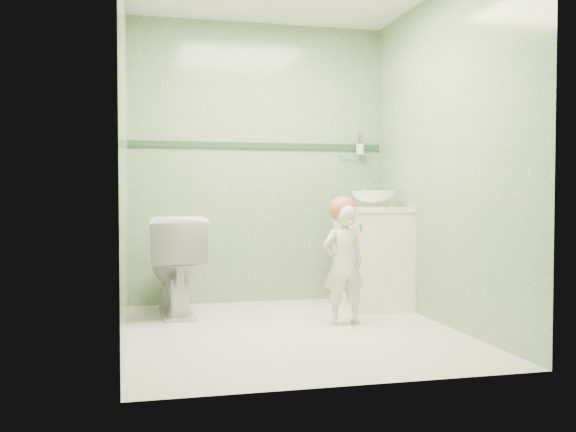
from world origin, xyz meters
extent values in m
plane|color=silver|center=(0.00, 0.00, 0.00)|extent=(2.50, 2.50, 0.00)
cube|color=gray|center=(0.00, 1.25, 1.20)|extent=(2.20, 0.04, 2.40)
cube|color=gray|center=(0.00, -1.25, 1.20)|extent=(2.20, 0.04, 2.40)
cube|color=gray|center=(-1.10, 0.00, 1.20)|extent=(0.04, 2.50, 2.40)
cube|color=gray|center=(1.10, 0.00, 1.20)|extent=(0.04, 2.50, 2.40)
cube|color=#28442B|center=(0.00, 1.24, 1.35)|extent=(2.20, 0.02, 0.05)
cube|color=silver|center=(0.84, 0.70, 0.40)|extent=(0.52, 0.50, 0.80)
cube|color=white|center=(0.84, 0.70, 0.81)|extent=(0.54, 0.52, 0.04)
imported|color=white|center=(0.84, 0.70, 0.89)|extent=(0.37, 0.37, 0.13)
cylinder|color=silver|center=(0.84, 0.90, 0.95)|extent=(0.03, 0.03, 0.18)
cylinder|color=silver|center=(0.84, 0.85, 1.03)|extent=(0.02, 0.12, 0.02)
cylinder|color=silver|center=(0.84, 1.20, 1.28)|extent=(0.26, 0.02, 0.02)
cylinder|color=silver|center=(0.90, 1.18, 1.33)|extent=(0.07, 0.07, 0.09)
cylinder|color=#2535BD|center=(0.89, 1.17, 1.40)|extent=(0.01, 0.01, 0.17)
cylinder|color=#E24B30|center=(0.91, 1.18, 1.40)|extent=(0.01, 0.01, 0.17)
cylinder|color=#6B4C9E|center=(0.90, 1.17, 1.40)|extent=(0.01, 0.01, 0.17)
imported|color=white|center=(-0.74, 0.80, 0.38)|extent=(0.46, 0.77, 0.77)
imported|color=beige|center=(0.41, 0.16, 0.43)|extent=(0.32, 0.22, 0.86)
sphere|color=#AF5A42|center=(0.41, 0.19, 0.82)|extent=(0.19, 0.19, 0.19)
cylinder|color=#018460|center=(0.50, 0.03, 0.70)|extent=(0.07, 0.13, 0.06)
cube|color=white|center=(0.43, 0.08, 0.74)|extent=(0.03, 0.03, 0.02)
camera|label=1|loc=(-1.02, -4.16, 0.93)|focal=39.64mm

